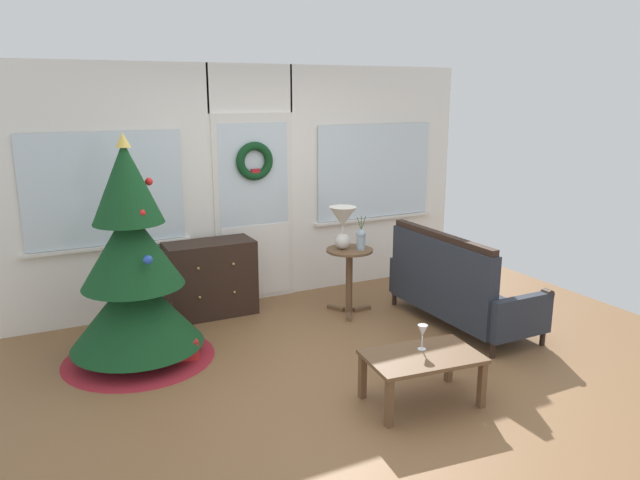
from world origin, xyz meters
name	(u,v)px	position (x,y,z in m)	size (l,w,h in m)	color
ground_plane	(344,371)	(0.00, 0.00, 0.00)	(6.76, 6.76, 0.00)	brown
back_wall_with_door	(252,185)	(0.00, 2.08, 1.28)	(5.20, 0.19, 2.55)	white
christmas_tree	(133,279)	(-1.48, 1.03, 0.72)	(1.30, 1.30, 1.95)	#4C331E
dresser_cabinet	(211,278)	(-0.59, 1.79, 0.39)	(0.90, 0.45, 0.78)	black
settee_sofa	(455,289)	(1.47, 0.41, 0.38)	(0.73, 1.65, 0.96)	black
side_table	(349,268)	(0.70, 1.18, 0.49)	(0.50, 0.48, 0.69)	brown
table_lamp	(343,222)	(0.64, 1.22, 0.98)	(0.28, 0.28, 0.44)	silver
flower_vase	(361,238)	(0.80, 1.12, 0.81)	(0.11, 0.10, 0.35)	#99ADBC
coffee_table	(422,362)	(0.26, -0.71, 0.33)	(0.89, 0.60, 0.38)	brown
wine_glass	(423,332)	(0.31, -0.63, 0.53)	(0.08, 0.08, 0.20)	silver
gift_box	(186,350)	(-1.12, 0.80, 0.10)	(0.19, 0.17, 0.19)	red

